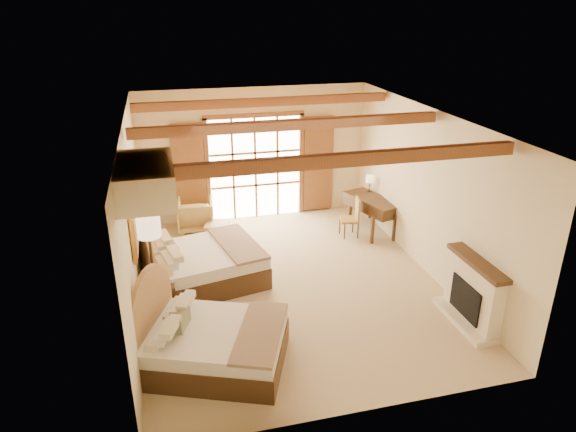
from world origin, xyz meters
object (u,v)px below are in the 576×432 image
object	(u,v)px
bed_near	(205,342)
armchair	(196,215)
nightstand	(160,298)
bed_far	(193,263)
desk	(372,213)

from	to	relation	value
bed_near	armchair	bearing A→B (deg)	108.45
nightstand	bed_far	bearing A→B (deg)	53.64
bed_near	bed_far	world-z (taller)	bed_far
nightstand	desk	bearing A→B (deg)	24.53
armchair	desk	world-z (taller)	desk
bed_near	desk	size ratio (longest dim) A/B	1.58
nightstand	armchair	bearing A→B (deg)	73.83
bed_far	armchair	xyz separation A→B (m)	(0.27, 2.54, -0.06)
bed_far	desk	distance (m)	4.53
nightstand	armchair	world-z (taller)	armchair
bed_near	bed_far	size ratio (longest dim) A/B	1.00
bed_far	nightstand	bearing A→B (deg)	-136.79
bed_near	nightstand	bearing A→B (deg)	132.92
bed_near	nightstand	world-z (taller)	bed_near
bed_far	armchair	distance (m)	2.55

